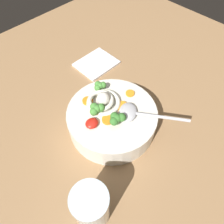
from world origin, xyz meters
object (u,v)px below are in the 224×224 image
at_px(drinking_glass, 91,206).
at_px(folded_napkin, 96,64).
at_px(soup_bowl, 112,119).
at_px(noodle_pile, 103,101).
at_px(soup_spoon, 134,113).

bearing_deg(drinking_glass, folded_napkin, -133.72).
bearing_deg(soup_bowl, noodle_pile, -92.79).
relative_size(soup_spoon, drinking_glass, 1.43).
bearing_deg(soup_spoon, folded_napkin, 122.12).
height_order(noodle_pile, drinking_glass, drinking_glass).
height_order(soup_bowl, folded_napkin, soup_bowl).
height_order(noodle_pile, soup_spoon, noodle_pile).
distance_m(noodle_pile, folded_napkin, 0.24).
distance_m(soup_bowl, soup_spoon, 0.07).
bearing_deg(soup_spoon, noodle_pile, 165.34).
xyz_separation_m(soup_bowl, soup_spoon, (-0.03, 0.04, 0.04)).
relative_size(soup_bowl, folded_napkin, 1.80).
relative_size(noodle_pile, soup_spoon, 0.60).
bearing_deg(noodle_pile, folded_napkin, -127.73).
bearing_deg(folded_napkin, drinking_glass, 46.28).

